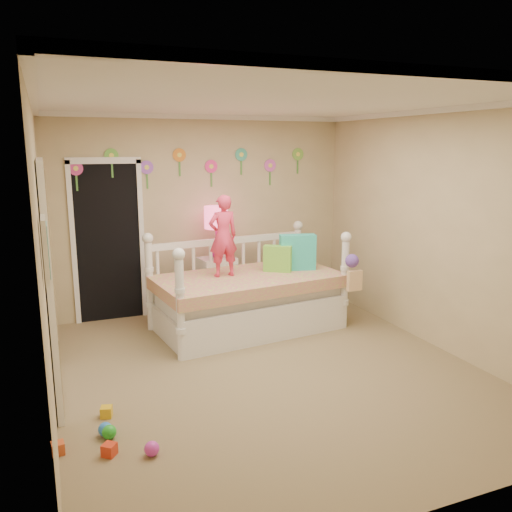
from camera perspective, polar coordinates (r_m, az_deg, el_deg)
name	(u,v)px	position (r m, az deg, el deg)	size (l,w,h in m)	color
floor	(269,371)	(5.34, 1.45, -12.44)	(4.00, 4.50, 0.01)	#7F684C
ceiling	(271,101)	(4.88, 1.62, 16.59)	(4.00, 4.50, 0.01)	white
back_wall	(203,215)	(7.04, -5.81, 4.51)	(4.00, 0.01, 2.60)	tan
left_wall	(43,260)	(4.55, -22.24, -0.42)	(0.01, 4.50, 2.60)	tan
right_wall	(438,231)	(6.02, 19.28, 2.64)	(0.01, 4.50, 2.60)	tan
crown_molding	(271,104)	(4.88, 1.62, 16.24)	(4.00, 4.50, 0.06)	white
daybed	(248,280)	(6.32, -0.92, -2.69)	(2.24, 1.21, 1.22)	white
pillow_turquoise	(298,252)	(6.55, 4.56, 0.42)	(0.44, 0.16, 0.44)	#22AAAD
pillow_lime	(278,259)	(6.45, 2.37, -0.29)	(0.34, 0.13, 0.32)	#77CE3E
child	(223,236)	(6.16, -3.62, 2.19)	(0.35, 0.23, 0.97)	#F3375D
nightstand	(217,285)	(6.98, -4.26, -3.23)	(0.46, 0.35, 0.76)	white
table_lamp	(216,224)	(6.81, -4.37, 3.52)	(0.31, 0.31, 0.68)	#D71C8C
closet_doorway	(108,241)	(6.83, -15.85, 1.63)	(0.90, 0.04, 2.07)	black
flower_decals	(196,167)	(6.95, -6.62, 9.69)	(3.40, 0.02, 0.50)	#B2668C
mirror_closet	(50,281)	(4.90, -21.56, -2.54)	(0.07, 1.30, 2.10)	white
wall_picture	(45,250)	(3.62, -22.03, 0.65)	(0.05, 0.34, 0.42)	white
hanging_bag	(352,274)	(6.20, 10.50, -1.92)	(0.20, 0.16, 0.36)	beige
toy_scatter	(92,430)	(4.43, -17.50, -17.66)	(0.80, 1.30, 0.11)	#996666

